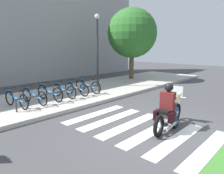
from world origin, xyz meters
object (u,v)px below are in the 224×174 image
rider (169,103)px  bicycle_5 (88,86)px  bicycle_2 (50,93)px  bicycle_4 (76,88)px  bike_rack (64,92)px  street_lamp (97,44)px  bicycle_0 (16,99)px  motorcycle (169,114)px  bicycle_3 (64,91)px  tree_near_rack (132,33)px  bicycle_1 (34,96)px

rider → bicycle_5: size_ratio=0.85×
bicycle_2 → rider: bearing=-80.0°
bicycle_4 → rider: bearing=-96.0°
bike_rack → street_lamp: street_lamp is taller
bicycle_0 → bicycle_5: 3.60m
bicycle_5 → motorcycle: bearing=-103.0°
motorcycle → bicycle_4: (0.46, 5.12, 0.03)m
bicycle_3 → tree_near_rack: (6.84, 1.36, 2.93)m
bicycle_3 → tree_near_rack: bearing=11.3°
bicycle_4 → motorcycle: bearing=-95.2°
motorcycle → street_lamp: street_lamp is taller
bicycle_3 → street_lamp: 3.83m
motorcycle → tree_near_rack: 9.70m
bicycle_5 → bicycle_4: bearing=179.9°
motorcycle → bicycle_2: motorcycle is taller
bike_rack → tree_near_rack: size_ratio=0.81×
bicycle_2 → street_lamp: bearing=14.3°
bicycle_5 → bike_rack: bearing=-162.9°
bicycle_1 → bicycle_2: size_ratio=1.00×
bicycle_0 → street_lamp: size_ratio=0.38×
bicycle_2 → bicycle_3: (0.72, 0.00, -0.02)m
bicycle_1 → bicycle_2: 0.72m
motorcycle → bike_rack: motorcycle is taller
bike_rack → bicycle_1: bearing=152.8°
bicycle_5 → tree_near_rack: size_ratio=0.32×
street_lamp → tree_near_rack: tree_near_rack is taller
bicycle_2 → street_lamp: (3.78, 0.96, 2.09)m
motorcycle → rider: 0.37m
rider → bicycle_0: size_ratio=0.89×
bicycle_1 → street_lamp: (4.50, 0.96, 2.11)m
bicycle_0 → rider: bearing=-65.5°
bicycle_4 → street_lamp: 3.29m
tree_near_rack → street_lamp: bearing=-174.0°
bicycle_4 → bicycle_5: size_ratio=0.95×
rider → bicycle_4: 5.16m
rider → tree_near_rack: (6.66, 6.49, 2.59)m
bike_rack → bicycle_5: bearing=17.1°
bicycle_3 → bicycle_0: bearing=180.0°
bike_rack → tree_near_rack: (7.20, 1.92, 2.84)m
bicycle_3 → street_lamp: (3.06, 0.96, 2.11)m
motorcycle → street_lamp: bearing=65.3°
bicycle_3 → bicycle_4: size_ratio=0.99×
bicycle_0 → tree_near_rack: size_ratio=0.31×
street_lamp → tree_near_rack: 3.89m
bicycle_3 → bicycle_5: 1.44m
bicycle_1 → street_lamp: 5.06m
bike_rack → tree_near_rack: bearing=14.9°
rider → bike_rack: 4.61m
bicycle_5 → bicycle_0: bearing=180.0°
street_lamp → bicycle_3: bearing=-162.5°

